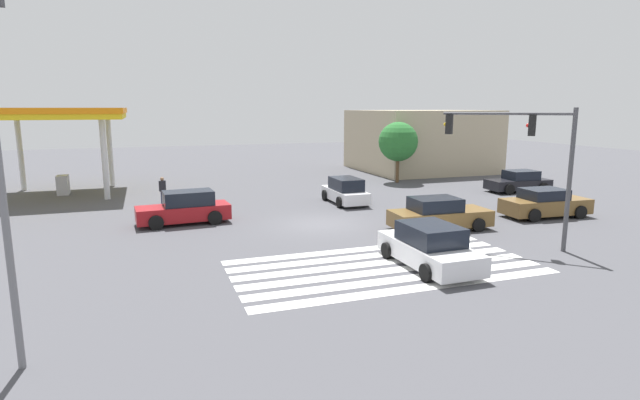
# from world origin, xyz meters

# --- Properties ---
(ground_plane) EXTENTS (111.93, 111.93, 0.00)m
(ground_plane) POSITION_xyz_m (0.00, 0.00, 0.00)
(ground_plane) COLOR #47474C
(crosswalk_markings) EXTENTS (11.28, 5.35, 0.01)m
(crosswalk_markings) POSITION_xyz_m (0.00, -7.24, 0.00)
(crosswalk_markings) COLOR silver
(crosswalk_markings) RESTS_ON ground_plane
(traffic_signal_mast) EXTENTS (3.75, 3.75, 5.81)m
(traffic_signal_mast) POSITION_xyz_m (6.71, -6.71, 4.15)
(traffic_signal_mast) COLOR #47474C
(traffic_signal_mast) RESTS_ON ground_plane
(car_0) EXTENTS (4.66, 2.16, 1.66)m
(car_0) POSITION_xyz_m (-6.40, 2.43, 0.78)
(car_0) COLOR maroon
(car_0) RESTS_ON ground_plane
(car_1) EXTENTS (2.23, 4.61, 1.60)m
(car_1) POSITION_xyz_m (1.57, -7.73, 0.74)
(car_1) COLOR silver
(car_1) RESTS_ON ground_plane
(car_2) EXTENTS (4.90, 2.32, 1.56)m
(car_2) POSITION_xyz_m (5.06, -2.89, 0.72)
(car_2) COLOR brown
(car_2) RESTS_ON ground_plane
(car_3) EXTENTS (4.49, 2.24, 1.49)m
(car_3) POSITION_xyz_m (16.43, 4.80, 0.69)
(car_3) COLOR black
(car_3) RESTS_ON ground_plane
(car_4) EXTENTS (4.77, 2.31, 1.53)m
(car_4) POSITION_xyz_m (12.01, -2.33, 0.72)
(car_4) COLOR brown
(car_4) RESTS_ON ground_plane
(car_5) EXTENTS (1.94, 4.13, 1.58)m
(car_5) POSITION_xyz_m (3.34, 4.81, 0.75)
(car_5) COLOR silver
(car_5) RESTS_ON ground_plane
(gas_station_canopy) EXTENTS (8.53, 8.53, 5.79)m
(gas_station_canopy) POSITION_xyz_m (-13.51, 14.07, 5.21)
(gas_station_canopy) COLOR yellow
(gas_station_canopy) RESTS_ON ground_plane
(corner_building) EXTENTS (10.92, 10.92, 5.55)m
(corner_building) POSITION_xyz_m (16.25, 18.05, 2.78)
(corner_building) COLOR tan
(corner_building) RESTS_ON ground_plane
(pedestrian) EXTENTS (0.42, 0.40, 1.67)m
(pedestrian) POSITION_xyz_m (-7.26, 8.16, 0.93)
(pedestrian) COLOR #232842
(pedestrian) RESTS_ON ground_plane
(tree_corner_a) EXTENTS (3.06, 3.06, 4.73)m
(tree_corner_a) POSITION_xyz_m (10.50, 11.56, 3.19)
(tree_corner_a) COLOR brown
(tree_corner_a) RESTS_ON ground_plane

